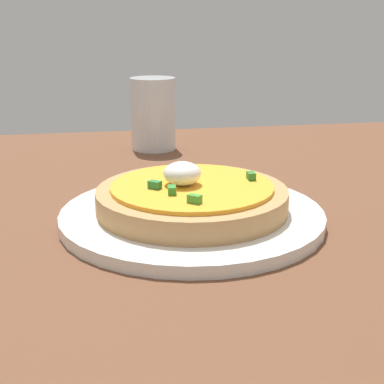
{
  "coord_description": "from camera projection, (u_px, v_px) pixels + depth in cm",
  "views": [
    {
      "loc": [
        -12.45,
        -64.56,
        23.04
      ],
      "look_at": [
        -2.91,
        -10.14,
        5.45
      ],
      "focal_mm": 51.77,
      "sensor_mm": 36.0,
      "label": 1
    }
  ],
  "objects": [
    {
      "name": "dining_table",
      "position": [
        201.0,
        200.0,
        0.69
      ],
      "size": [
        109.17,
        80.33,
        2.16
      ],
      "primitive_type": "cube",
      "color": "brown",
      "rests_on": "ground"
    },
    {
      "name": "plate",
      "position": [
        192.0,
        216.0,
        0.59
      ],
      "size": [
        27.87,
        27.87,
        1.29
      ],
      "primitive_type": "cylinder",
      "color": "white",
      "rests_on": "dining_table"
    },
    {
      "name": "pizza",
      "position": [
        192.0,
        197.0,
        0.58
      ],
      "size": [
        20.15,
        20.15,
        5.25
      ],
      "color": "tan",
      "rests_on": "plate"
    },
    {
      "name": "cup_near",
      "position": [
        153.0,
        116.0,
        0.9
      ],
      "size": [
        7.28,
        7.28,
        11.56
      ],
      "color": "silver",
      "rests_on": "dining_table"
    }
  ]
}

